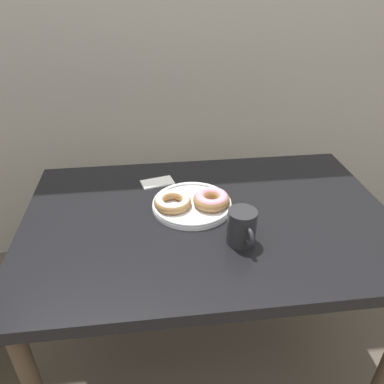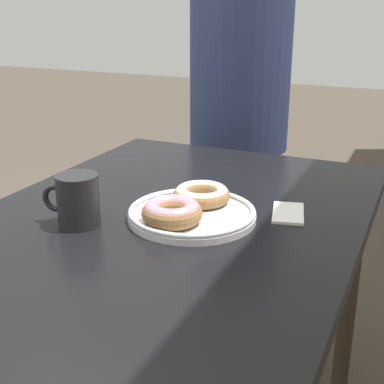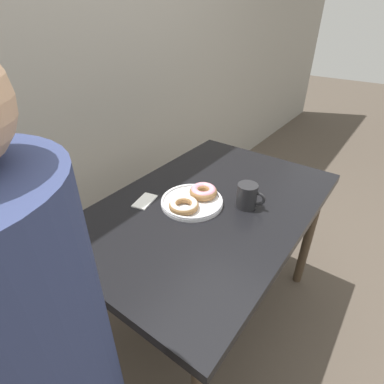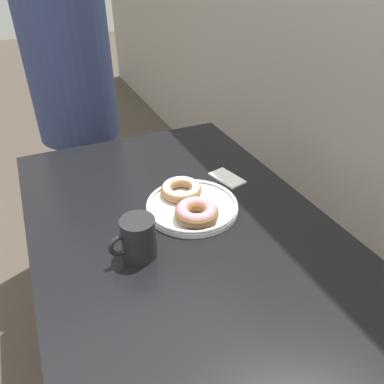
{
  "view_description": "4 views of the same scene",
  "coord_description": "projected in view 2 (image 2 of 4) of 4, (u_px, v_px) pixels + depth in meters",
  "views": [
    {
      "loc": [
        -0.17,
        -0.7,
        1.45
      ],
      "look_at": [
        -0.05,
        0.34,
        0.8
      ],
      "focal_mm": 35.0,
      "sensor_mm": 36.0,
      "label": 1
    },
    {
      "loc": [
        0.89,
        0.76,
        1.17
      ],
      "look_at": [
        -0.05,
        0.34,
        0.8
      ],
      "focal_mm": 50.0,
      "sensor_mm": 36.0,
      "label": 2
    },
    {
      "loc": [
        -0.9,
        -0.29,
        1.47
      ],
      "look_at": [
        -0.05,
        0.34,
        0.8
      ],
      "focal_mm": 28.0,
      "sensor_mm": 36.0,
      "label": 3
    },
    {
      "loc": [
        0.75,
        -0.02,
        1.38
      ],
      "look_at": [
        -0.05,
        0.34,
        0.8
      ],
      "focal_mm": 35.0,
      "sensor_mm": 36.0,
      "label": 4
    }
  ],
  "objects": [
    {
      "name": "donut_plate",
      "position": [
        189.0,
        208.0,
        1.1
      ],
      "size": [
        0.3,
        0.27,
        0.06
      ],
      "color": "white",
      "rests_on": "dining_table"
    },
    {
      "name": "person_figure",
      "position": [
        239.0,
        115.0,
        1.85
      ],
      "size": [
        0.34,
        0.34,
        1.47
      ],
      "color": "brown",
      "rests_on": "ground_plane"
    },
    {
      "name": "coffee_mug",
      "position": [
        77.0,
        200.0,
        1.07
      ],
      "size": [
        0.08,
        0.12,
        0.11
      ],
      "color": "#232326",
      "rests_on": "dining_table"
    },
    {
      "name": "dining_table",
      "position": [
        159.0,
        258.0,
        1.12
      ],
      "size": [
        1.2,
        0.79,
        0.74
      ],
      "color": "black",
      "rests_on": "ground_plane"
    },
    {
      "name": "napkin",
      "position": [
        288.0,
        213.0,
        1.13
      ],
      "size": [
        0.13,
        0.09,
        0.01
      ],
      "color": "white",
      "rests_on": "dining_table"
    }
  ]
}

